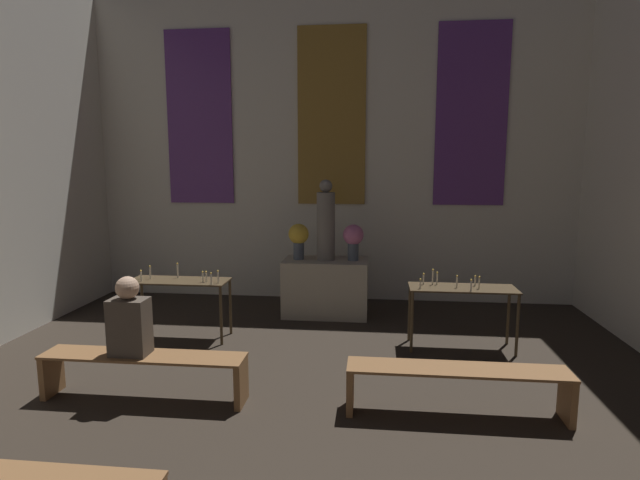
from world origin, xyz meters
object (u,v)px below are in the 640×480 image
Objects in this scene: pew_back_right at (457,381)px; person_seated at (129,320)px; candle_rack_right at (462,295)px; candle_rack_left at (179,287)px; altar at (326,287)px; statue at (326,223)px; pew_back_left at (144,367)px; flower_vase_left at (299,237)px; flower_vase_right at (353,238)px.

person_seated reaches higher than pew_back_right.
candle_rack_right is at bearing 27.01° from person_seated.
candle_rack_left is 3.73m from pew_back_right.
candle_rack_left is 1.00× the size of candle_rack_right.
candle_rack_left is (-1.80, -1.23, 0.25)m from altar.
candle_rack_right is (1.80, -1.23, -0.73)m from statue.
altar is 2.20m from candle_rack_right.
pew_back_right is at bearing -27.81° from candle_rack_left.
person_seated is at bearing -83.35° from candle_rack_left.
pew_back_left is at bearing -152.15° from candle_rack_right.
candle_rack_right is 3.82m from person_seated.
flower_vase_left is 0.27× the size of pew_back_left.
flower_vase_right reaches higher than pew_back_right.
pew_back_right is at bearing -70.14° from flower_vase_right.
flower_vase_left is at bearing 68.11° from person_seated.
candle_rack_right is 1.68× the size of person_seated.
pew_back_right is (1.07, -2.97, -0.86)m from flower_vase_right.
person_seated is at bearing -118.39° from altar.
person_seated is at bearing 180.00° from pew_back_right.
altar is 0.98× the size of candle_rack_right.
flower_vase_right is at bearing 57.45° from pew_back_left.
flower_vase_right is at bearing 109.86° from pew_back_right.
candle_rack_right is at bearing -29.09° from flower_vase_left.
candle_rack_right is 0.65× the size of pew_back_left.
person_seated is (-1.60, -2.97, 0.37)m from altar.
pew_back_left is at bearing 180.00° from pew_back_right.
flower_vase_left is 0.82m from flower_vase_right.
statue is 0.60× the size of pew_back_right.
flower_vase_left and flower_vase_right have the same top height.
pew_back_left is (-1.07, -2.97, -0.86)m from flower_vase_left.
pew_back_right is (1.48, -2.97, -0.09)m from altar.
statue is at bearing 0.00° from flower_vase_left.
candle_rack_left is at bearing -145.68° from altar.
candle_rack_left is at bearing -179.98° from candle_rack_right.
statue reaches higher than altar.
person_seated is at bearing -111.89° from flower_vase_left.
candle_rack_left reaches higher than pew_back_left.
candle_rack_right is (1.80, -1.23, 0.25)m from altar.
flower_vase_right reaches higher than candle_rack_left.
flower_vase_right reaches higher than altar.
altar is 3.32m from pew_back_left.
flower_vase_left is (-0.41, -0.00, -0.22)m from statue.
candle_rack_left is at bearing 96.65° from person_seated.
flower_vase_right is at bearing 55.83° from person_seated.
candle_rack_left is (-1.39, -1.23, -0.51)m from flower_vase_left.
candle_rack_right is at bearing -34.34° from altar.
statue is 2.23× the size of flower_vase_right.
candle_rack_right is (1.39, -1.23, -0.51)m from flower_vase_right.
person_seated is (-2.01, -2.97, -0.39)m from flower_vase_right.
statue is at bearing 61.61° from person_seated.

